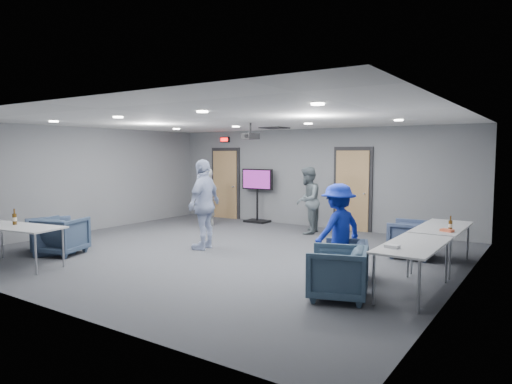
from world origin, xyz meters
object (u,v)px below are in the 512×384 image
Objects in this scene: person_b at (307,200)px; person_d at (338,229)px; person_c at (204,204)px; bottle_front at (15,219)px; chair_right_c at (337,273)px; table_right_b at (414,247)px; chair_right_a at (411,239)px; tv_stand at (257,192)px; chair_right_b at (346,260)px; projector at (250,136)px; table_front_left at (17,229)px; chair_front_b at (50,236)px; chair_front_a at (62,236)px; bottle_right at (450,225)px; person_a at (207,197)px; table_right_a at (442,229)px.

person_d is at bearing 21.96° from person_b.
bottle_front is at bearing -44.10° from person_c.
table_right_b is (0.81, 0.85, 0.32)m from chair_right_c.
person_c is 2.36× the size of chair_right_c.
tv_stand is at bearing -116.61° from chair_right_a.
person_c is 1.21× the size of tv_stand.
tv_stand reaches higher than chair_right_b.
projector reaches higher than tv_stand.
chair_right_a is at bearing -179.03° from person_d.
projector reaches higher than table_front_left.
chair_right_c is at bearing 13.95° from bottle_front.
chair_right_c is at bearing -146.48° from chair_front_b.
chair_right_a is 7.30m from chair_front_b.
chair_front_b is 0.55× the size of table_front_left.
chair_right_b is 5.66m from chair_front_a.
projector is (1.74, -2.87, 1.51)m from tv_stand.
person_b is 5.75× the size of bottle_front.
bottle_front is at bearing -42.76° from person_d.
bottle_right is at bearing 48.18° from person_b.
chair_front_a is 1.04m from bottle_front.
chair_right_b is 0.84× the size of chair_front_a.
table_right_b is (1.34, -0.36, -0.08)m from person_d.
table_front_left is (-5.03, -2.70, -0.08)m from person_d.
person_a is at bearing -97.54° from person_d.
projector is at bearing -80.72° from chair_right_a.
person_b is 5.04m from table_right_b.
chair_right_b is (0.24, -0.22, -0.45)m from person_d.
chair_right_a is at bearing 37.77° from bottle_front.
table_right_a is 4.30m from projector.
table_front_left is 0.25m from bottle_front.
person_a reaches higher than table_right_b.
person_b is 2.02× the size of chair_front_a.
chair_front_b is at bearing -60.09° from person_c.
person_d is at bearing 74.81° from table_right_b.
chair_right_c is 4.42m from projector.
person_c is at bearing 104.95° from table_right_a.
chair_right_a is at bearing 102.69° from person_c.
person_d is 1.90× the size of chair_right_c.
projector is (-3.28, -0.76, 2.04)m from chair_right_a.
table_right_a is at bearing 116.62° from bottle_right.
chair_right_a is (3.89, 1.61, -0.59)m from person_c.
chair_right_c is at bearing 57.75° from person_c.
person_a is at bearing -150.83° from person_c.
person_b is 3.02m from person_c.
person_c is 3.23m from chair_front_b.
chair_right_a is 1.28m from bottle_right.
tv_stand is at bearing 161.69° from person_a.
chair_right_a is 3.13× the size of bottle_right.
tv_stand is at bearing -117.38° from chair_front_a.
chair_front_a is 0.46× the size of table_right_b.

